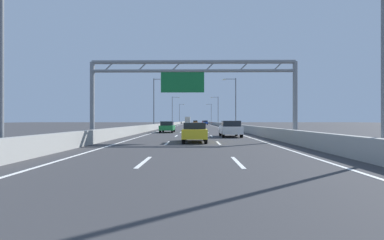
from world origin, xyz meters
name	(u,v)px	position (x,y,z in m)	size (l,w,h in m)	color
ground_plane	(195,125)	(0.00, 100.00, 0.00)	(260.00, 260.00, 0.00)	#38383A
lane_dash_left_1	(144,162)	(-1.80, 12.50, 0.01)	(0.16, 3.00, 0.01)	white
lane_dash_left_2	(167,143)	(-1.80, 21.50, 0.01)	(0.16, 3.00, 0.01)	white
lane_dash_left_3	(176,136)	(-1.80, 30.50, 0.01)	(0.16, 3.00, 0.01)	white
lane_dash_left_4	(181,132)	(-1.80, 39.50, 0.01)	(0.16, 3.00, 0.01)	white
lane_dash_left_5	(184,130)	(-1.80, 48.50, 0.01)	(0.16, 3.00, 0.01)	white
lane_dash_left_6	(186,128)	(-1.80, 57.50, 0.01)	(0.16, 3.00, 0.01)	white
lane_dash_left_7	(187,127)	(-1.80, 66.50, 0.01)	(0.16, 3.00, 0.01)	white
lane_dash_left_8	(188,126)	(-1.80, 75.50, 0.01)	(0.16, 3.00, 0.01)	white
lane_dash_left_9	(189,126)	(-1.80, 84.50, 0.01)	(0.16, 3.00, 0.01)	white
lane_dash_left_10	(190,125)	(-1.80, 93.50, 0.01)	(0.16, 3.00, 0.01)	white
lane_dash_left_11	(190,125)	(-1.80, 102.50, 0.01)	(0.16, 3.00, 0.01)	white
lane_dash_left_12	(191,124)	(-1.80, 111.50, 0.01)	(0.16, 3.00, 0.01)	white
lane_dash_left_13	(191,124)	(-1.80, 120.50, 0.01)	(0.16, 3.00, 0.01)	white
lane_dash_left_14	(191,124)	(-1.80, 129.50, 0.01)	(0.16, 3.00, 0.01)	white
lane_dash_left_15	(192,124)	(-1.80, 138.50, 0.01)	(0.16, 3.00, 0.01)	white
lane_dash_left_16	(192,123)	(-1.80, 147.50, 0.01)	(0.16, 3.00, 0.01)	white
lane_dash_left_17	(192,123)	(-1.80, 156.50, 0.01)	(0.16, 3.00, 0.01)	white
lane_dash_right_1	(237,162)	(1.80, 12.50, 0.01)	(0.16, 3.00, 0.01)	white
lane_dash_right_2	(218,143)	(1.80, 21.50, 0.01)	(0.16, 3.00, 0.01)	white
lane_dash_right_3	(211,136)	(1.80, 30.50, 0.01)	(0.16, 3.00, 0.01)	white
lane_dash_right_4	(208,132)	(1.80, 39.50, 0.01)	(0.16, 3.00, 0.01)	white
lane_dash_right_5	(205,130)	(1.80, 48.50, 0.01)	(0.16, 3.00, 0.01)	white
lane_dash_right_6	(204,128)	(1.80, 57.50, 0.01)	(0.16, 3.00, 0.01)	white
lane_dash_right_7	(203,127)	(1.80, 66.50, 0.01)	(0.16, 3.00, 0.01)	white
lane_dash_right_8	(202,126)	(1.80, 75.50, 0.01)	(0.16, 3.00, 0.01)	white
lane_dash_right_9	(201,126)	(1.80, 84.50, 0.01)	(0.16, 3.00, 0.01)	white
lane_dash_right_10	(201,125)	(1.80, 93.50, 0.01)	(0.16, 3.00, 0.01)	white
lane_dash_right_11	(200,125)	(1.80, 102.50, 0.01)	(0.16, 3.00, 0.01)	white
lane_dash_right_12	(200,124)	(1.80, 111.50, 0.01)	(0.16, 3.00, 0.01)	white
lane_dash_right_13	(200,124)	(1.80, 120.50, 0.01)	(0.16, 3.00, 0.01)	white
lane_dash_right_14	(199,124)	(1.80, 129.50, 0.01)	(0.16, 3.00, 0.01)	white
lane_dash_right_15	(199,124)	(1.80, 138.50, 0.01)	(0.16, 3.00, 0.01)	white
lane_dash_right_16	(199,123)	(1.80, 147.50, 0.01)	(0.16, 3.00, 0.01)	white
lane_dash_right_17	(199,123)	(1.80, 156.50, 0.01)	(0.16, 3.00, 0.01)	white
edge_line_left	(178,125)	(-5.25, 88.00, 0.01)	(0.16, 176.00, 0.01)	white
edge_line_right	(212,125)	(5.25, 88.00, 0.01)	(0.16, 176.00, 0.01)	white
barrier_left	(177,123)	(-6.90, 110.00, 0.47)	(0.45, 220.00, 0.95)	#9E9E99
barrier_right	(213,123)	(6.90, 110.00, 0.47)	(0.45, 220.00, 0.95)	#9E9E99
sign_gantry	(192,79)	(-0.11, 23.76, 4.84)	(16.30, 0.36, 6.36)	gray
streetlamp_left_near	(7,27)	(-7.47, 13.00, 5.40)	(2.58, 0.28, 9.50)	slate
streetlamp_right_near	(378,25)	(7.47, 13.00, 5.40)	(2.58, 0.28, 9.50)	slate
streetlamp_left_mid	(155,100)	(-7.47, 54.51, 5.40)	(2.58, 0.28, 9.50)	slate
streetlamp_right_mid	(234,100)	(7.47, 54.51, 5.40)	(2.58, 0.28, 9.50)	slate
streetlamp_left_far	(173,109)	(-7.47, 96.02, 5.40)	(2.58, 0.28, 9.50)	slate
streetlamp_right_far	(217,109)	(7.47, 96.02, 5.40)	(2.58, 0.28, 9.50)	slate
streetlamp_left_distant	(180,112)	(-7.47, 137.53, 5.40)	(2.58, 0.28, 9.50)	slate
streetlamp_right_distant	(211,112)	(7.47, 137.53, 5.40)	(2.58, 0.28, 9.50)	slate
green_car	(167,127)	(-3.56, 38.85, 0.74)	(1.76, 4.50, 1.47)	#1E7A38
red_car	(204,122)	(3.61, 117.81, 0.76)	(1.71, 4.44, 1.48)	red
orange_car	(195,122)	(0.06, 105.42, 0.78)	(1.78, 4.57, 1.54)	orange
white_car	(230,129)	(3.57, 29.16, 0.79)	(1.89, 4.32, 1.56)	silver
blue_car	(205,123)	(3.78, 105.44, 0.77)	(1.72, 4.12, 1.52)	#2347AD
yellow_car	(195,132)	(0.12, 22.49, 0.74)	(1.76, 4.20, 1.44)	yellow
box_truck	(188,120)	(-3.67, 136.81, 1.75)	(2.47, 8.67, 3.26)	#194799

